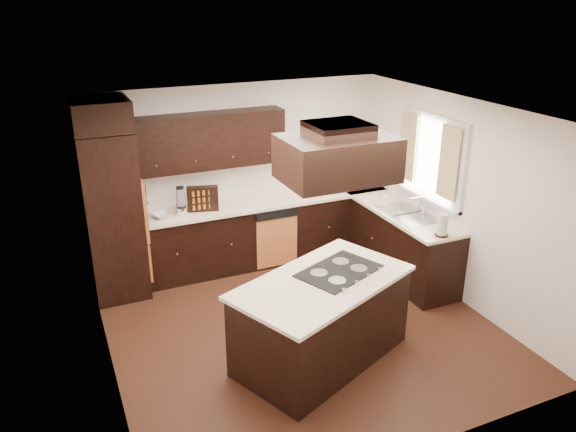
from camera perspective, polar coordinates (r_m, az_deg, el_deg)
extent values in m
cube|color=#4F2A1A|center=(6.65, 1.33, -11.24)|extent=(4.20, 4.20, 0.02)
cube|color=white|center=(5.68, 1.55, 10.57)|extent=(4.20, 4.20, 0.02)
cube|color=white|center=(7.90, -5.11, 4.31)|extent=(4.20, 0.02, 2.50)
cube|color=white|center=(4.46, 13.26, -10.94)|extent=(4.20, 0.02, 2.50)
cube|color=white|center=(5.57, -18.68, -4.58)|extent=(0.02, 4.20, 2.50)
cube|color=white|center=(7.16, 16.91, 1.53)|extent=(0.02, 4.20, 2.50)
cube|color=black|center=(7.23, -17.39, 0.08)|extent=(0.65, 0.75, 2.12)
cube|color=orange|center=(7.25, -14.71, 0.94)|extent=(0.05, 0.62, 0.78)
cube|color=black|center=(7.92, -3.95, -1.88)|extent=(2.93, 0.60, 0.88)
cube|color=black|center=(7.93, 10.42, -2.17)|extent=(0.60, 2.40, 0.88)
cube|color=#FFE6CC|center=(7.73, -4.00, 1.20)|extent=(2.93, 0.63, 0.04)
cube|color=#FFE6CC|center=(7.75, 10.56, 0.92)|extent=(0.63, 2.40, 0.04)
cube|color=black|center=(7.46, -7.95, 7.60)|extent=(2.00, 0.34, 0.72)
cube|color=orange|center=(7.78, -1.16, -2.63)|extent=(0.60, 0.05, 0.72)
cube|color=silver|center=(7.41, 14.30, 5.76)|extent=(0.06, 1.32, 1.12)
cube|color=white|center=(7.43, 14.48, 5.78)|extent=(0.00, 1.20, 1.00)
cube|color=beige|center=(7.05, 16.01, 5.19)|extent=(0.02, 0.34, 0.90)
cube|color=beige|center=(7.69, 12.08, 6.91)|extent=(0.02, 0.34, 0.90)
cube|color=silver|center=(7.48, 12.15, 0.23)|extent=(0.52, 0.84, 0.01)
cube|color=black|center=(5.93, 3.41, -10.64)|extent=(2.02, 1.59, 0.88)
cube|color=#FFE6CC|center=(5.69, 3.51, -6.73)|extent=(2.10, 1.68, 0.04)
cube|color=black|center=(5.87, 5.21, -5.57)|extent=(0.99, 0.85, 0.01)
cube|color=black|center=(5.33, 5.03, 5.87)|extent=(1.05, 0.72, 0.42)
cube|color=black|center=(5.26, 5.13, 8.74)|extent=(0.55, 0.50, 0.13)
cylinder|color=silver|center=(7.41, -10.75, 0.49)|extent=(0.15, 0.15, 0.10)
cone|color=silver|center=(7.35, -10.85, 1.80)|extent=(0.13, 0.13, 0.26)
cube|color=black|center=(7.45, -8.65, 1.75)|extent=(0.42, 0.21, 0.34)
imported|color=silver|center=(7.39, -12.66, 0.11)|extent=(0.28, 0.28, 0.06)
imported|color=silver|center=(7.73, 9.88, 1.76)|extent=(0.10, 0.10, 0.17)
cylinder|color=silver|center=(6.86, 15.41, -0.91)|extent=(0.15, 0.15, 0.28)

